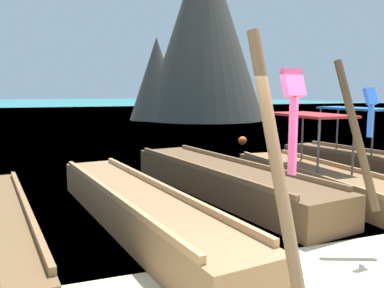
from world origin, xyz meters
name	(u,v)px	position (x,y,z in m)	size (l,w,h in m)	color
sea_water	(60,106)	(0.00, 62.14, 0.00)	(120.00, 120.00, 0.00)	teal
longtail_boat_pink_ribbon	(138,210)	(-1.11, 3.83, 0.34)	(1.95, 7.31, 2.94)	olive
longtail_boat_blue_ribbon	(223,180)	(1.25, 5.45, 0.34)	(2.34, 7.35, 2.84)	brown
longtail_boat_violet_ribbon	(330,181)	(3.55, 4.60, 0.31)	(1.45, 7.08, 2.48)	brown
longtail_boat_green_ribbon	(375,165)	(5.84, 5.57, 0.36)	(1.88, 6.56, 2.56)	brown
karst_rock	(200,32)	(9.74, 28.39, 7.10)	(10.96, 9.91, 14.80)	#47443D
mooring_buoy_far	(242,141)	(5.61, 12.86, 0.19)	(0.38, 0.38, 0.38)	#EA5119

